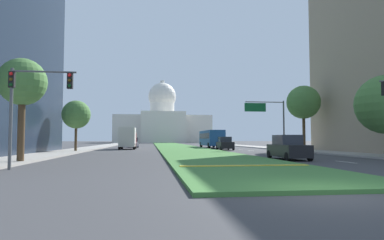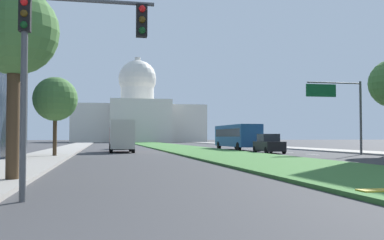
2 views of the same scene
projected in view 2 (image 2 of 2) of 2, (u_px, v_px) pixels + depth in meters
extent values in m
plane|color=#3D3D3F|center=(169.00, 147.00, 68.87)|extent=(291.54, 291.54, 0.00)
cube|color=#427A38|center=(175.00, 147.00, 62.39)|extent=(7.62, 119.27, 0.14)
cube|color=silver|center=(313.00, 154.00, 38.83)|extent=(0.16, 2.40, 0.01)
cube|color=silver|center=(288.00, 152.00, 44.00)|extent=(0.16, 2.40, 0.01)
cube|color=silver|center=(247.00, 149.00, 56.59)|extent=(0.16, 2.40, 0.01)
cube|color=#9E9991|center=(66.00, 149.00, 53.02)|extent=(4.00, 119.27, 0.15)
cube|color=#9E9991|center=(290.00, 148.00, 58.77)|extent=(4.00, 119.27, 0.15)
cube|color=silver|center=(137.00, 124.00, 133.97)|extent=(38.40, 24.09, 10.88)
cube|color=silver|center=(141.00, 121.00, 120.24)|extent=(16.90, 4.00, 11.97)
cylinder|color=silver|center=(137.00, 96.00, 134.31)|extent=(10.12, 10.12, 6.42)
sphere|color=silver|center=(137.00, 79.00, 134.51)|extent=(11.60, 11.60, 11.60)
cylinder|color=silver|center=(138.00, 62.00, 134.70)|extent=(1.80, 1.80, 3.00)
cylinder|color=#515456|center=(24.00, 95.00, 10.72)|extent=(0.16, 0.16, 5.20)
cube|color=black|center=(25.00, 15.00, 10.80)|extent=(0.28, 0.24, 0.84)
sphere|color=red|center=(24.00, 2.00, 10.67)|extent=(0.18, 0.18, 0.18)
sphere|color=#4C380F|center=(24.00, 13.00, 10.66)|extent=(0.18, 0.18, 0.18)
sphere|color=#0F4219|center=(24.00, 25.00, 10.65)|extent=(0.18, 0.18, 0.18)
cylinder|color=#515456|center=(91.00, 1.00, 11.13)|extent=(3.20, 0.10, 0.10)
cube|color=black|center=(142.00, 21.00, 11.37)|extent=(0.28, 0.24, 0.84)
sphere|color=red|center=(142.00, 9.00, 11.24)|extent=(0.18, 0.18, 0.18)
sphere|color=#4C380F|center=(142.00, 20.00, 11.23)|extent=(0.18, 0.18, 0.18)
sphere|color=#0F4219|center=(142.00, 30.00, 11.22)|extent=(0.18, 0.18, 0.18)
cylinder|color=#515456|center=(361.00, 118.00, 38.62)|extent=(0.20, 0.20, 6.50)
cylinder|color=#515456|center=(334.00, 83.00, 38.24)|extent=(5.08, 0.12, 0.12)
cube|color=#146033|center=(321.00, 90.00, 37.91)|extent=(2.80, 0.08, 1.10)
cylinder|color=#4C3823|center=(13.00, 119.00, 14.90)|extent=(0.43, 0.43, 4.39)
sphere|color=#4C7F3D|center=(14.00, 31.00, 15.01)|extent=(3.02, 3.02, 3.02)
cylinder|color=#4C3823|center=(55.00, 134.00, 33.20)|extent=(0.30, 0.30, 3.54)
sphere|color=#4C7F3D|center=(55.00, 99.00, 33.30)|extent=(3.36, 3.36, 3.36)
cube|color=black|center=(269.00, 146.00, 42.03)|extent=(2.03, 4.47, 0.90)
cube|color=#282D38|center=(268.00, 138.00, 42.24)|extent=(1.72, 2.18, 0.74)
cylinder|color=black|center=(284.00, 150.00, 40.43)|extent=(0.25, 0.65, 0.64)
cylinder|color=black|center=(266.00, 150.00, 40.16)|extent=(0.25, 0.65, 0.64)
cylinder|color=black|center=(271.00, 149.00, 43.88)|extent=(0.25, 0.65, 0.64)
cylinder|color=black|center=(255.00, 149.00, 43.61)|extent=(0.25, 0.65, 0.64)
cube|color=silver|center=(120.00, 144.00, 54.80)|extent=(2.11, 4.41, 0.85)
cube|color=#282D38|center=(120.00, 138.00, 54.67)|extent=(1.75, 2.16, 0.70)
cylinder|color=black|center=(112.00, 147.00, 56.22)|extent=(0.26, 0.65, 0.64)
cylinder|color=black|center=(125.00, 146.00, 56.65)|extent=(0.26, 0.65, 0.64)
cylinder|color=black|center=(115.00, 147.00, 52.93)|extent=(0.26, 0.65, 0.64)
cylinder|color=black|center=(129.00, 147.00, 53.37)|extent=(0.26, 0.65, 0.64)
cube|color=maroon|center=(121.00, 138.00, 46.57)|extent=(2.30, 2.00, 2.20)
cube|color=beige|center=(122.00, 135.00, 43.45)|extent=(2.30, 4.40, 2.80)
cylinder|color=black|center=(111.00, 147.00, 46.33)|extent=(0.30, 0.90, 0.90)
cylinder|color=black|center=(131.00, 147.00, 46.74)|extent=(0.30, 0.90, 0.90)
cylinder|color=black|center=(111.00, 148.00, 42.12)|extent=(0.30, 0.90, 0.90)
cylinder|color=black|center=(133.00, 148.00, 42.53)|extent=(0.30, 0.90, 0.90)
cube|color=#1E4C8C|center=(237.00, 136.00, 51.65)|extent=(2.50, 11.00, 2.50)
cube|color=#232833|center=(237.00, 133.00, 51.66)|extent=(2.52, 10.12, 0.90)
cylinder|color=black|center=(259.00, 147.00, 47.62)|extent=(0.32, 1.00, 1.00)
cylinder|color=black|center=(239.00, 147.00, 47.16)|extent=(0.32, 1.00, 1.00)
cylinder|color=black|center=(236.00, 145.00, 55.65)|extent=(0.32, 1.00, 1.00)
cylinder|color=black|center=(219.00, 145.00, 55.20)|extent=(0.32, 1.00, 1.00)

